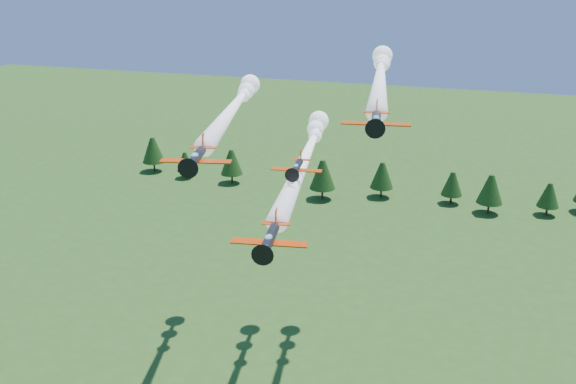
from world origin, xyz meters
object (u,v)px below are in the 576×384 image
(plane_lead, at_px, (307,154))
(plane_left, at_px, (235,105))
(plane_slot, at_px, (297,167))
(plane_right, at_px, (380,74))

(plane_lead, xyz_separation_m, plane_left, (-13.24, 3.44, 6.06))
(plane_lead, relative_size, plane_slot, 7.97)
(plane_left, bearing_deg, plane_slot, -61.52)
(plane_lead, height_order, plane_slot, plane_slot)
(plane_lead, height_order, plane_right, plane_right)
(plane_right, bearing_deg, plane_left, -178.99)
(plane_left, relative_size, plane_slot, 7.13)
(plane_lead, xyz_separation_m, plane_right, (9.56, 7.61, 11.58))
(plane_slot, bearing_deg, plane_left, 124.39)
(plane_left, xyz_separation_m, plane_slot, (16.09, -17.88, -3.63))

